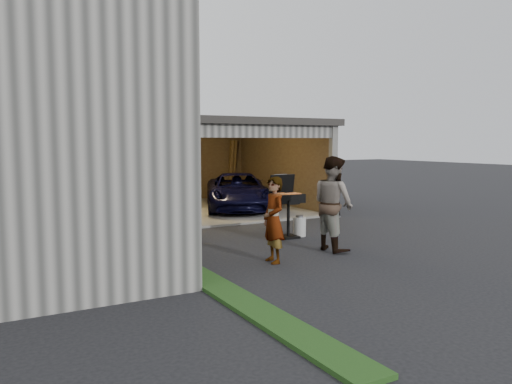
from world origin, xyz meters
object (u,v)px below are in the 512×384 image
(man, at_px, (333,203))
(propane_tank, at_px, (299,227))
(minivan, at_px, (238,193))
(hand_truck, at_px, (332,210))
(plywood_panel, at_px, (161,234))
(woman, at_px, (274,220))
(bbq_grill, at_px, (288,200))

(man, height_order, propane_tank, man)
(minivan, distance_m, hand_truck, 3.16)
(plywood_panel, distance_m, hand_truck, 6.71)
(man, relative_size, hand_truck, 1.73)
(minivan, distance_m, woman, 6.96)
(woman, height_order, plywood_panel, woman)
(man, distance_m, propane_tank, 1.79)
(bbq_grill, relative_size, hand_truck, 1.31)
(minivan, distance_m, bbq_grill, 4.69)
(propane_tank, bearing_deg, bbq_grill, -178.77)
(man, distance_m, bbq_grill, 1.60)
(propane_tank, bearing_deg, hand_truck, 38.45)
(hand_truck, bearing_deg, man, -109.57)
(man, bearing_deg, bbq_grill, 2.25)
(woman, height_order, bbq_grill, woman)
(man, height_order, hand_truck, man)
(minivan, xyz_separation_m, hand_truck, (1.90, -2.49, -0.36))
(bbq_grill, distance_m, hand_truck, 3.66)
(plywood_panel, xyz_separation_m, hand_truck, (6.18, 2.58, -0.25))
(minivan, relative_size, hand_truck, 3.72)
(minivan, bearing_deg, hand_truck, -29.34)
(hand_truck, bearing_deg, minivan, 145.81)
(woman, distance_m, propane_tank, 2.74)
(hand_truck, bearing_deg, propane_tank, -123.09)
(woman, bearing_deg, minivan, 162.99)
(woman, xyz_separation_m, bbq_grill, (1.54, 1.90, 0.08))
(bbq_grill, height_order, propane_tank, bbq_grill)
(propane_tank, height_order, plywood_panel, plywood_panel)
(bbq_grill, height_order, plywood_panel, bbq_grill)
(propane_tank, relative_size, plywood_panel, 0.48)
(bbq_grill, bearing_deg, hand_truck, 35.11)
(plywood_panel, bearing_deg, hand_truck, 22.66)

